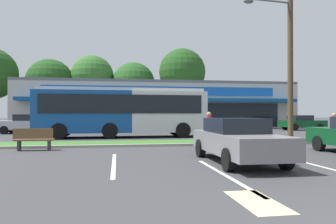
{
  "coord_description": "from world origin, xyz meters",
  "views": [
    {
      "loc": [
        -3.92,
        -2.38,
        1.56
      ],
      "look_at": [
        -0.64,
        18.1,
        1.68
      ],
      "focal_mm": 34.04,
      "sensor_mm": 36.0,
      "label": 1
    }
  ],
  "objects_px": {
    "car_4": "(237,139)",
    "pedestrian_by_pole": "(209,130)",
    "car_0": "(26,124)",
    "utility_pole": "(288,39)",
    "bus_stop_bench": "(34,139)",
    "pedestrian_near_bench": "(334,129)",
    "car_1": "(302,122)",
    "city_bus": "(123,111)"
  },
  "relations": [
    {
      "from": "car_4",
      "to": "pedestrian_by_pole",
      "type": "xyz_separation_m",
      "value": [
        0.41,
        4.56,
        0.1
      ]
    },
    {
      "from": "car_0",
      "to": "utility_pole",
      "type": "bearing_deg",
      "value": 147.88
    },
    {
      "from": "utility_pole",
      "to": "bus_stop_bench",
      "type": "height_order",
      "value": "utility_pole"
    },
    {
      "from": "pedestrian_near_bench",
      "to": "bus_stop_bench",
      "type": "bearing_deg",
      "value": -4.76
    },
    {
      "from": "car_0",
      "to": "car_1",
      "type": "height_order",
      "value": "car_0"
    },
    {
      "from": "city_bus",
      "to": "pedestrian_near_bench",
      "type": "xyz_separation_m",
      "value": [
        10.43,
        -6.99,
        -0.96
      ]
    },
    {
      "from": "bus_stop_bench",
      "to": "city_bus",
      "type": "bearing_deg",
      "value": -118.08
    },
    {
      "from": "car_0",
      "to": "city_bus",
      "type": "bearing_deg",
      "value": 144.4
    },
    {
      "from": "pedestrian_by_pole",
      "to": "pedestrian_near_bench",
      "type": "bearing_deg",
      "value": -89.01
    },
    {
      "from": "utility_pole",
      "to": "pedestrian_by_pole",
      "type": "xyz_separation_m",
      "value": [
        -5.2,
        -2.11,
        -4.92
      ]
    },
    {
      "from": "bus_stop_bench",
      "to": "car_1",
      "type": "distance_m",
      "value": 25.18
    },
    {
      "from": "utility_pole",
      "to": "pedestrian_by_pole",
      "type": "height_order",
      "value": "utility_pole"
    },
    {
      "from": "city_bus",
      "to": "car_1",
      "type": "height_order",
      "value": "city_bus"
    },
    {
      "from": "bus_stop_bench",
      "to": "pedestrian_near_bench",
      "type": "xyz_separation_m",
      "value": [
        14.28,
        0.23,
        0.3
      ]
    },
    {
      "from": "city_bus",
      "to": "car_0",
      "type": "bearing_deg",
      "value": 142.78
    },
    {
      "from": "car_0",
      "to": "pedestrian_by_pole",
      "type": "xyz_separation_m",
      "value": [
        11.42,
        -12.55,
        0.05
      ]
    },
    {
      "from": "bus_stop_bench",
      "to": "car_1",
      "type": "xyz_separation_m",
      "value": [
        21.01,
        13.87,
        0.23
      ]
    },
    {
      "from": "car_4",
      "to": "pedestrian_by_pole",
      "type": "height_order",
      "value": "pedestrian_by_pole"
    },
    {
      "from": "car_1",
      "to": "pedestrian_by_pole",
      "type": "relative_size",
      "value": 2.49
    },
    {
      "from": "city_bus",
      "to": "bus_stop_bench",
      "type": "relative_size",
      "value": 7.0
    },
    {
      "from": "utility_pole",
      "to": "car_0",
      "type": "distance_m",
      "value": 20.25
    },
    {
      "from": "bus_stop_bench",
      "to": "pedestrian_by_pole",
      "type": "bearing_deg",
      "value": -179.48
    },
    {
      "from": "car_0",
      "to": "car_4",
      "type": "xyz_separation_m",
      "value": [
        11.01,
        -17.11,
        -0.04
      ]
    },
    {
      "from": "bus_stop_bench",
      "to": "car_4",
      "type": "height_order",
      "value": "car_4"
    },
    {
      "from": "car_0",
      "to": "car_4",
      "type": "height_order",
      "value": "car_0"
    },
    {
      "from": "utility_pole",
      "to": "car_4",
      "type": "bearing_deg",
      "value": -130.07
    },
    {
      "from": "city_bus",
      "to": "car_4",
      "type": "relative_size",
      "value": 2.37
    },
    {
      "from": "car_0",
      "to": "pedestrian_near_bench",
      "type": "relative_size",
      "value": 2.61
    },
    {
      "from": "car_0",
      "to": "car_1",
      "type": "xyz_separation_m",
      "value": [
        24.71,
        1.25,
        -0.04
      ]
    },
    {
      "from": "bus_stop_bench",
      "to": "car_1",
      "type": "bearing_deg",
      "value": -146.56
    },
    {
      "from": "utility_pole",
      "to": "pedestrian_near_bench",
      "type": "xyz_separation_m",
      "value": [
        1.35,
        -1.96,
        -4.95
      ]
    },
    {
      "from": "car_1",
      "to": "bus_stop_bench",
      "type": "bearing_deg",
      "value": -146.56
    },
    {
      "from": "bus_stop_bench",
      "to": "car_4",
      "type": "bearing_deg",
      "value": 148.45
    },
    {
      "from": "car_4",
      "to": "pedestrian_by_pole",
      "type": "bearing_deg",
      "value": 174.84
    },
    {
      "from": "city_bus",
      "to": "pedestrian_near_bench",
      "type": "relative_size",
      "value": 6.99
    },
    {
      "from": "pedestrian_by_pole",
      "to": "bus_stop_bench",
      "type": "bearing_deg",
      "value": 90.15
    },
    {
      "from": "car_1",
      "to": "pedestrian_by_pole",
      "type": "height_order",
      "value": "pedestrian_by_pole"
    },
    {
      "from": "utility_pole",
      "to": "car_0",
      "type": "bearing_deg",
      "value": 147.88
    },
    {
      "from": "car_0",
      "to": "car_1",
      "type": "distance_m",
      "value": 24.74
    },
    {
      "from": "city_bus",
      "to": "bus_stop_bench",
      "type": "height_order",
      "value": "city_bus"
    },
    {
      "from": "bus_stop_bench",
      "to": "pedestrian_by_pole",
      "type": "height_order",
      "value": "pedestrian_by_pole"
    },
    {
      "from": "city_bus",
      "to": "car_1",
      "type": "relative_size",
      "value": 2.71
    }
  ]
}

